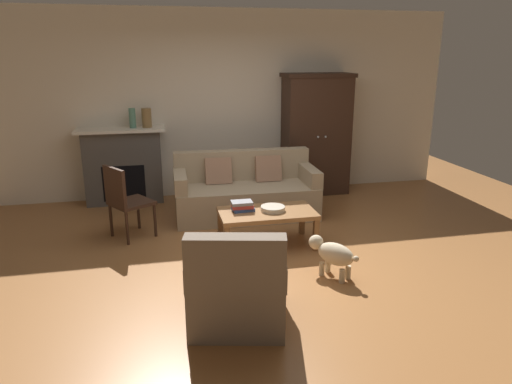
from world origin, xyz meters
TOP-DOWN VIEW (x-y plane):
  - ground_plane at (0.00, 0.00)m, footprint 9.60×9.60m
  - back_wall at (0.00, 2.55)m, footprint 7.20×0.10m
  - fireplace at (-1.55, 2.30)m, footprint 1.26×0.48m
  - armoire at (1.40, 2.22)m, footprint 1.06×0.57m
  - couch at (0.10, 1.35)m, footprint 1.94×0.90m
  - coffee_table at (0.14, 0.24)m, footprint 1.10×0.60m
  - fruit_bowl at (0.21, 0.24)m, footprint 0.28×0.28m
  - book_stack at (-0.14, 0.32)m, footprint 0.26×0.19m
  - mantel_vase_jade at (-1.37, 2.28)m, footprint 0.10×0.10m
  - mantel_vase_bronze at (-1.17, 2.28)m, footprint 0.14×0.14m
  - armchair_near_left at (-0.49, -1.31)m, footprint 0.92×0.92m
  - side_chair_wooden at (-1.47, 0.81)m, footprint 0.61×0.61m
  - dog at (0.59, -0.67)m, footprint 0.41×0.49m

SIDE VIEW (x-z plane):
  - ground_plane at x=0.00m, z-range 0.00..0.00m
  - dog at x=0.59m, z-range 0.05..0.44m
  - armchair_near_left at x=-0.49m, z-range -0.12..0.76m
  - couch at x=0.10m, z-range -0.11..0.75m
  - coffee_table at x=0.14m, z-range 0.16..0.58m
  - fruit_bowl at x=0.21m, z-range 0.42..0.47m
  - book_stack at x=-0.14m, z-range 0.42..0.53m
  - side_chair_wooden at x=-1.47m, z-range 0.06..0.96m
  - fireplace at x=-1.55m, z-range 0.01..1.13m
  - armoire at x=1.40m, z-range 0.00..1.87m
  - mantel_vase_bronze at x=-1.17m, z-range 1.12..1.40m
  - mantel_vase_jade at x=-1.37m, z-range 1.12..1.40m
  - back_wall at x=0.00m, z-range 0.00..2.80m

